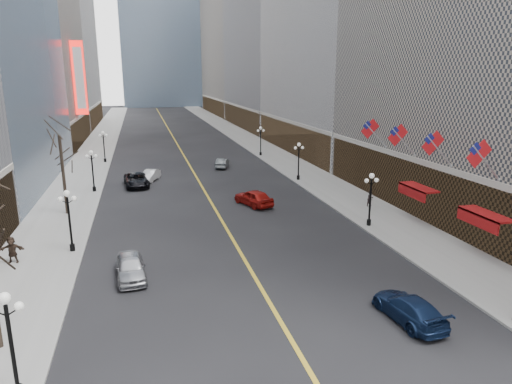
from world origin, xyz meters
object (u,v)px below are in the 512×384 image
streetlamp_west_2 (92,167)px  streetlamp_west_0 (10,335)px  car_sb_mid (254,197)px  car_nb_far (136,180)px  streetlamp_east_3 (261,138)px  car_sb_far (222,163)px  streetlamp_east_2 (299,157)px  car_nb_near (131,267)px  car_sb_near (409,308)px  car_nb_mid (150,175)px  streetlamp_west_3 (104,143)px  streetlamp_west_1 (69,214)px  streetlamp_east_1 (371,194)px

streetlamp_west_2 → streetlamp_west_0: bearing=-90.0°
streetlamp_west_2 → car_sb_mid: streetlamp_west_2 is taller
car_sb_mid → car_nb_far: bearing=-66.0°
streetlamp_west_0 → car_sb_mid: 29.43m
streetlamp_east_3 → car_sb_far: streetlamp_east_3 is taller
streetlamp_east_2 → car_nb_near: streetlamp_east_2 is taller
car_nb_near → car_nb_far: 25.26m
car_sb_near → car_sb_far: bearing=-92.0°
car_nb_near → car_sb_near: car_nb_near is taller
streetlamp_west_0 → car_sb_far: size_ratio=1.11×
car_nb_near → car_nb_mid: bearing=81.8°
streetlamp_east_2 → streetlamp_west_3: 29.68m
streetlamp_west_1 → car_nb_near: size_ratio=1.02×
streetlamp_west_1 → car_sb_mid: bearing=29.2°
car_sb_mid → car_sb_far: bearing=-112.6°
streetlamp_east_2 → car_sb_mid: (-7.89, -9.21, -2.09)m
streetlamp_east_3 → car_nb_mid: 22.24m
streetlamp_west_3 → car_nb_near: (4.17, -41.47, -2.14)m
streetlamp_west_1 → car_sb_near: streetlamp_west_1 is taller
car_nb_mid → streetlamp_west_3: bearing=135.9°
streetlamp_east_1 → car_sb_near: 15.45m
streetlamp_west_0 → car_sb_far: (16.03, 44.19, -2.23)m
car_sb_mid → car_sb_near: bearing=74.8°
streetlamp_west_0 → car_nb_mid: streetlamp_west_0 is taller
car_nb_near → car_nb_far: car_nb_far is taller
car_nb_near → car_sb_far: car_nb_near is taller
car_sb_far → streetlamp_west_1: bearing=78.2°
car_sb_far → streetlamp_east_2: bearing=144.4°
streetlamp_east_1 → car_sb_near: streetlamp_east_1 is taller
streetlamp_east_1 → streetlamp_west_2: same height
streetlamp_west_1 → car_nb_far: streetlamp_west_1 is taller
car_sb_mid → streetlamp_east_1: bearing=110.3°
car_nb_near → car_nb_mid: 27.99m
streetlamp_west_1 → car_sb_near: (18.34, -14.36, -2.21)m
streetlamp_west_0 → car_sb_near: (18.34, 1.64, -2.21)m
streetlamp_west_0 → car_sb_far: streetlamp_west_0 is taller
streetlamp_east_2 → streetlamp_west_0: size_ratio=1.00×
streetlamp_west_0 → car_sb_far: 47.06m
car_nb_far → car_sb_mid: bearing=-50.0°
streetlamp_east_1 → car_nb_far: (-19.11, 19.78, -2.14)m
streetlamp_east_1 → streetlamp_west_0: same height
streetlamp_west_0 → car_sb_mid: bearing=57.6°
car_nb_mid → streetlamp_east_2: bearing=7.4°
car_nb_near → streetlamp_east_2: bearing=46.2°
streetlamp_west_3 → car_sb_mid: 31.49m
car_sb_near → streetlamp_west_2: bearing=-65.6°
streetlamp_west_1 → streetlamp_west_2: size_ratio=1.00×
streetlamp_east_3 → car_sb_mid: bearing=-106.2°
car_nb_far → car_sb_far: car_nb_far is taller
streetlamp_east_1 → car_sb_near: (-5.26, -14.36, -2.21)m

